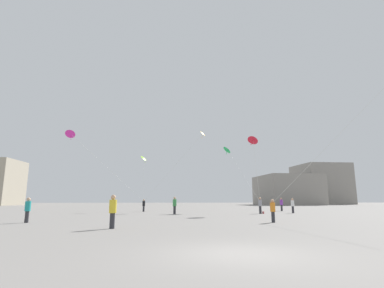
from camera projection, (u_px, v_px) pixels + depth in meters
ground_plane at (239, 254)px, 8.35m from camera, size 300.00×300.00×0.00m
person_in_grey at (260, 205)px, 32.66m from camera, size 0.39×0.39×1.80m
person_in_teal at (28, 209)px, 19.87m from camera, size 0.36×0.36×1.67m
person_in_black at (144, 205)px, 38.33m from camera, size 0.35×0.35×1.60m
person_in_yellow at (113, 210)px, 15.85m from camera, size 0.39×0.39×1.79m
person_in_green at (175, 205)px, 31.55m from camera, size 0.40×0.40×1.84m
person_in_purple at (281, 204)px, 40.37m from camera, size 0.39×0.39×1.80m
person_in_white at (293, 205)px, 34.04m from camera, size 0.37×0.37×1.71m
person_in_orange at (273, 210)px, 20.08m from camera, size 0.34×0.34×1.57m
kite_magenta_diamond at (71, 134)px, 36.61m from camera, size 9.77×3.18×8.83m
kite_emerald_diamond at (227, 150)px, 39.67m from camera, size 2.91×6.70×7.37m
kite_lime_diamond at (144, 158)px, 40.78m from camera, size 1.15×1.96×6.34m
kite_crimson_diamond at (253, 140)px, 34.45m from camera, size 1.61×1.62×7.62m
kite_amber_diamond at (202, 134)px, 44.01m from camera, size 8.84×3.80×10.48m
building_centre_hall at (287, 190)px, 90.58m from camera, size 17.02×18.41×8.88m
building_right_hall at (320, 184)px, 105.32m from camera, size 15.73×17.13×13.93m
handbag_beside_flyer at (263, 213)px, 32.63m from camera, size 0.28×0.35×0.24m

